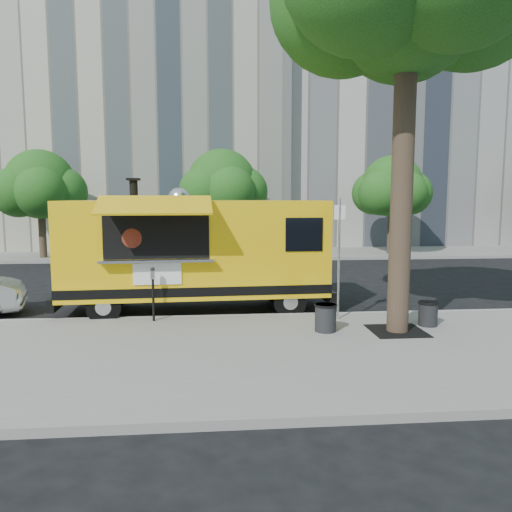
% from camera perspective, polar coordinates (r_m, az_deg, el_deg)
% --- Properties ---
extents(ground, '(120.00, 120.00, 0.00)m').
position_cam_1_polar(ground, '(13.94, 1.48, -6.39)').
color(ground, black).
rests_on(ground, ground).
extents(sidewalk, '(60.00, 6.00, 0.15)m').
position_cam_1_polar(sidewalk, '(10.09, 4.15, -11.12)').
color(sidewalk, gray).
rests_on(sidewalk, ground).
extents(curb, '(60.00, 0.14, 0.16)m').
position_cam_1_polar(curb, '(13.02, 1.95, -7.00)').
color(curb, '#999993').
rests_on(curb, ground).
extents(far_sidewalk, '(60.00, 5.00, 0.15)m').
position_cam_1_polar(far_sidewalk, '(27.20, -1.80, 0.23)').
color(far_sidewalk, gray).
rests_on(far_sidewalk, ground).
extents(building_left, '(22.00, 14.00, 24.00)m').
position_cam_1_polar(building_left, '(37.12, -15.97, 20.28)').
color(building_left, '#B4AE96').
rests_on(building_left, ground).
extents(building_mid, '(20.00, 14.00, 20.00)m').
position_cam_1_polar(building_mid, '(39.52, 15.69, 16.48)').
color(building_mid, '#A9A59E').
rests_on(building_mid, ground).
extents(tree_well, '(1.20, 1.20, 0.02)m').
position_cam_1_polar(tree_well, '(11.85, 15.82, -8.24)').
color(tree_well, black).
rests_on(tree_well, sidewalk).
extents(far_tree_a, '(3.42, 3.42, 5.36)m').
position_cam_1_polar(far_tree_a, '(27.13, -23.45, 7.49)').
color(far_tree_a, '#33261C').
rests_on(far_tree_a, far_sidewalk).
extents(far_tree_b, '(3.60, 3.60, 5.50)m').
position_cam_1_polar(far_tree_b, '(26.19, -3.93, 8.20)').
color(far_tree_b, '#33261C').
rests_on(far_tree_b, far_sidewalk).
extents(far_tree_c, '(3.24, 3.24, 5.21)m').
position_cam_1_polar(far_tree_c, '(27.60, 15.29, 7.67)').
color(far_tree_c, '#33261C').
rests_on(far_tree_c, far_sidewalk).
extents(sign_post, '(0.28, 0.06, 3.00)m').
position_cam_1_polar(sign_post, '(12.40, 9.47, 0.55)').
color(sign_post, silver).
rests_on(sign_post, sidewalk).
extents(parking_meter, '(0.11, 0.11, 1.33)m').
position_cam_1_polar(parking_meter, '(12.41, -11.69, -3.54)').
color(parking_meter, black).
rests_on(parking_meter, sidewalk).
extents(food_truck, '(7.45, 3.64, 3.64)m').
position_cam_1_polar(food_truck, '(13.73, -7.04, 0.62)').
color(food_truck, yellow).
rests_on(food_truck, ground).
extents(trash_bin_left, '(0.48, 0.48, 0.57)m').
position_cam_1_polar(trash_bin_left, '(12.50, 19.06, -6.15)').
color(trash_bin_left, black).
rests_on(trash_bin_left, sidewalk).
extents(trash_bin_right, '(0.52, 0.52, 0.62)m').
position_cam_1_polar(trash_bin_right, '(11.44, 7.95, -6.90)').
color(trash_bin_right, black).
rests_on(trash_bin_right, sidewalk).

